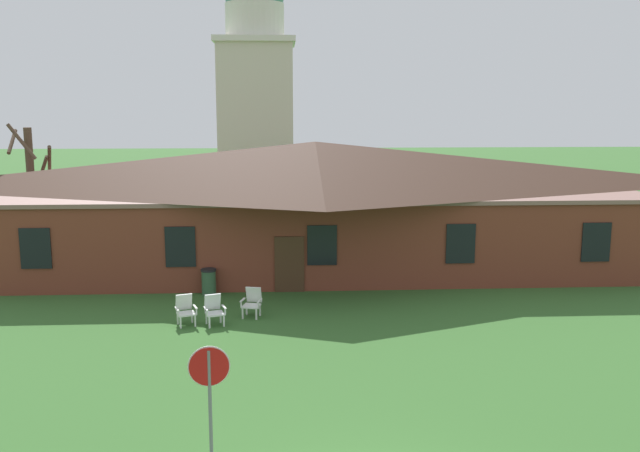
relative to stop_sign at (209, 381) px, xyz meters
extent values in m
cube|color=brown|center=(2.89, 17.49, -0.10)|extent=(25.95, 10.00, 3.20)
cube|color=#835E55|center=(2.89, 17.49, 1.58)|extent=(26.46, 10.20, 0.16)
pyramid|color=#382319|center=(2.89, 17.49, 2.63)|extent=(26.98, 10.40, 1.94)
cube|color=black|center=(-7.49, 12.46, 0.06)|extent=(1.10, 0.06, 1.50)
cube|color=black|center=(-2.30, 12.46, 0.06)|extent=(1.10, 0.06, 1.50)
cube|color=black|center=(2.89, 12.46, 0.06)|extent=(1.10, 0.06, 1.50)
cube|color=black|center=(8.08, 12.46, 0.06)|extent=(1.10, 0.06, 1.50)
cube|color=black|center=(13.26, 12.46, 0.06)|extent=(1.10, 0.06, 1.50)
cube|color=#422819|center=(1.68, 12.46, -0.65)|extent=(1.10, 0.06, 2.10)
cube|color=beige|center=(-0.21, 34.10, 3.67)|extent=(4.80, 4.80, 10.73)
cube|color=silver|center=(-0.21, 34.10, 9.21)|extent=(5.18, 5.18, 0.36)
cylinder|color=silver|center=(-0.21, 34.10, 10.49)|extent=(3.80, 3.80, 2.20)
cylinder|color=slate|center=(0.00, 0.00, -0.54)|extent=(0.07, 0.07, 2.31)
cylinder|color=white|center=(0.00, 0.01, 0.29)|extent=(0.80, 0.11, 0.81)
cylinder|color=#B71414|center=(0.00, -0.01, 0.29)|extent=(0.76, 0.11, 0.76)
cube|color=silver|center=(-1.34, 8.53, -1.52)|extent=(0.06, 0.06, 0.36)
cube|color=silver|center=(-1.78, 8.38, -1.52)|extent=(0.06, 0.06, 0.36)
cube|color=silver|center=(-1.49, 8.95, -1.52)|extent=(0.06, 0.06, 0.36)
cube|color=silver|center=(-1.92, 8.79, -1.52)|extent=(0.06, 0.06, 0.36)
cube|color=silver|center=(-1.63, 8.66, -1.31)|extent=(0.68, 0.67, 0.05)
cube|color=silver|center=(-1.74, 8.95, -1.01)|extent=(0.55, 0.35, 0.54)
cube|color=silver|center=(-1.35, 8.74, -1.12)|extent=(0.21, 0.46, 0.03)
cube|color=silver|center=(-1.30, 8.59, -1.23)|extent=(0.05, 0.05, 0.22)
cube|color=silver|center=(-1.90, 8.55, -1.12)|extent=(0.21, 0.46, 0.03)
cube|color=silver|center=(-1.85, 8.39, -1.23)|extent=(0.05, 0.05, 0.22)
cube|color=white|center=(-0.44, 8.48, -1.52)|extent=(0.06, 0.06, 0.36)
cube|color=white|center=(-0.88, 8.34, -1.52)|extent=(0.06, 0.06, 0.36)
cube|color=white|center=(-0.58, 8.90, -1.52)|extent=(0.06, 0.06, 0.36)
cube|color=white|center=(-1.01, 8.76, -1.52)|extent=(0.06, 0.06, 0.36)
cube|color=white|center=(-0.73, 8.62, -1.31)|extent=(0.68, 0.66, 0.05)
cube|color=white|center=(-0.82, 8.91, -1.01)|extent=(0.55, 0.34, 0.54)
cube|color=white|center=(-0.45, 8.69, -1.12)|extent=(0.20, 0.46, 0.03)
cube|color=white|center=(-0.39, 8.53, -1.23)|extent=(0.05, 0.05, 0.22)
cube|color=white|center=(-1.00, 8.51, -1.12)|extent=(0.20, 0.46, 0.03)
cube|color=white|center=(-0.95, 8.35, -1.23)|extent=(0.05, 0.05, 0.22)
cube|color=silver|center=(0.56, 9.13, -1.52)|extent=(0.06, 0.06, 0.36)
cube|color=silver|center=(0.11, 9.24, -1.52)|extent=(0.06, 0.06, 0.36)
cube|color=silver|center=(0.66, 9.55, -1.52)|extent=(0.06, 0.06, 0.36)
cube|color=silver|center=(0.22, 9.67, -1.52)|extent=(0.06, 0.06, 0.36)
cube|color=silver|center=(0.39, 9.40, -1.31)|extent=(0.65, 0.64, 0.05)
cube|color=silver|center=(0.46, 9.70, -1.01)|extent=(0.54, 0.31, 0.54)
cube|color=silver|center=(0.66, 9.31, -1.12)|extent=(0.17, 0.47, 0.03)
cube|color=silver|center=(0.62, 9.15, -1.23)|extent=(0.05, 0.05, 0.22)
cube|color=silver|center=(0.10, 9.45, -1.12)|extent=(0.17, 0.47, 0.03)
cube|color=silver|center=(0.06, 9.29, -1.23)|extent=(0.05, 0.05, 0.22)
cylinder|color=brown|center=(-10.16, 20.04, 1.22)|extent=(0.36, 0.36, 5.85)
cylinder|color=brown|center=(-9.35, 20.34, 2.64)|extent=(0.78, 1.76, 1.46)
cylinder|color=brown|center=(-9.76, 20.44, 2.10)|extent=(1.00, 1.01, 1.56)
cylinder|color=brown|center=(-10.85, 19.97, 3.51)|extent=(0.31, 1.50, 1.10)
cylinder|color=brown|center=(-10.24, 19.46, 3.54)|extent=(1.32, 0.35, 1.63)
cylinder|color=#335638|center=(-1.28, 12.19, -1.25)|extent=(0.52, 0.52, 0.90)
cylinder|color=black|center=(-1.28, 12.19, -0.76)|extent=(0.56, 0.56, 0.08)
camera|label=1|loc=(1.41, -12.62, 5.21)|focal=39.01mm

